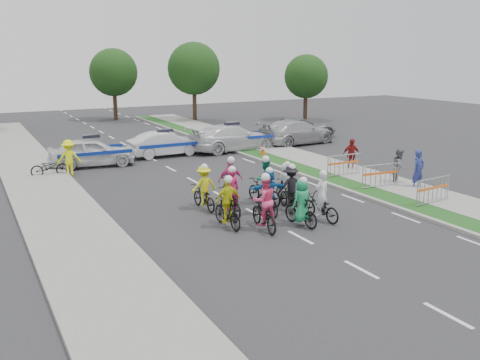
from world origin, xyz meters
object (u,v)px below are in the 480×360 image
spectator_0 (418,170)px  tree_4 (113,72)px  police_car_2 (232,138)px  tree_2 (306,77)px  rider_0 (321,204)px  rider_2 (264,209)px  cone_0 (285,167)px  rider_5 (268,195)px  spectator_1 (399,167)px  rider_4 (290,192)px  police_car_1 (165,144)px  rider_7 (286,186)px  rider_9 (230,187)px  barrier_1 (381,177)px  barrier_2 (344,166)px  parked_bike (49,167)px  rider_8 (264,186)px  marshal_hiviz (69,158)px  civilian_sedan (297,132)px  rider_10 (204,192)px  rider_6 (231,199)px  police_car_0 (92,152)px  rider_1 (301,207)px  tree_1 (194,69)px  rider_3 (228,207)px  cone_1 (263,150)px  spectator_2 (351,155)px

spectator_0 → tree_4: size_ratio=0.28×
police_car_2 → tree_2: size_ratio=0.96×
rider_0 → spectator_0: 6.68m
rider_2 → cone_0: size_ratio=2.88×
rider_5 → cone_0: (4.27, 5.55, -0.42)m
spectator_1 → rider_4: bearing=153.3°
rider_5 → police_car_1: 12.82m
rider_7 → rider_9: bearing=-12.7°
barrier_1 → barrier_2: bearing=90.0°
tree_4 → rider_0: bearing=-92.3°
parked_bike → tree_2: tree_2 is taller
rider_8 → parked_bike: (-6.78, 9.08, -0.27)m
marshal_hiviz → cone_0: (9.54, -4.61, -0.54)m
rider_5 → cone_0: 7.02m
civilian_sedan → cone_0: (-5.44, -7.20, -0.45)m
police_car_2 → rider_10: bearing=143.8°
rider_6 → cone_0: bearing=-131.6°
police_car_0 → police_car_2: size_ratio=0.81×
rider_0 → rider_1: 1.01m
police_car_1 → parked_bike: size_ratio=2.44×
rider_4 → marshal_hiviz: rider_4 is taller
police_car_0 → tree_2: tree_2 is taller
rider_1 → marshal_hiviz: 13.11m
civilian_sedan → rider_7: bearing=137.1°
rider_5 → barrier_1: (6.34, 1.00, -0.20)m
rider_9 → civilian_sedan: bearing=-125.4°
police_car_1 → tree_4: 18.92m
tree_4 → tree_1: bearing=-33.7°
rider_1 → spectator_1: size_ratio=1.08×
rider_9 → spectator_1: (8.37, -0.49, 0.07)m
rider_3 → barrier_2: 9.35m
rider_5 → barrier_2: rider_5 is taller
police_car_0 → rider_10: bearing=-162.5°
rider_4 → rider_10: (-2.85, 1.65, -0.01)m
spectator_0 → tree_2: size_ratio=0.30×
rider_7 → police_car_1: rider_7 is taller
rider_4 → rider_9: bearing=-36.8°
rider_2 → police_car_0: 13.57m
rider_10 → spectator_1: (9.52, -0.44, 0.12)m
rider_7 → rider_0: bearing=91.4°
tree_1 → parked_bike: bearing=-131.2°
rider_3 → cone_0: bearing=-138.2°
tree_1 → tree_2: (9.00, -4.00, -0.70)m
rider_9 → tree_1: tree_1 is taller
rider_6 → cone_1: bearing=-119.4°
police_car_1 → barrier_2: bearing=-151.1°
spectator_1 → tree_4: (-5.06, 30.01, 3.37)m
cone_0 → spectator_2: bearing=-14.9°
rider_8 → spectator_1: rider_8 is taller
rider_0 → spectator_2: rider_0 is taller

